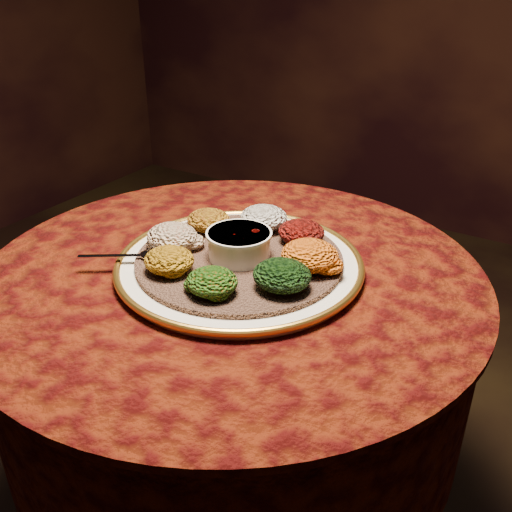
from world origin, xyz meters
The scene contains 13 objects.
table centered at (0.00, 0.00, 0.55)m, with size 0.96×0.96×0.73m.
platter centered at (0.01, 0.01, 0.75)m, with size 0.49×0.49×0.02m.
injera centered at (0.01, 0.01, 0.76)m, with size 0.39×0.39×0.01m, color #885B44.
stew_bowl centered at (0.01, 0.01, 0.79)m, with size 0.12×0.12×0.05m.
spoon centered at (-0.13, -0.09, 0.77)m, with size 0.14×0.10×0.01m.
portion_ayib centered at (-0.01, 0.14, 0.79)m, with size 0.10×0.09×0.05m, color silver.
portion_kitfo centered at (0.09, 0.12, 0.78)m, with size 0.09×0.09×0.04m, color black.
portion_tikil centered at (0.15, 0.04, 0.79)m, with size 0.11×0.10×0.05m, color #B6640F.
portion_gomen centered at (0.14, -0.05, 0.79)m, with size 0.10×0.10×0.05m, color black.
portion_mixveg centered at (0.05, -0.13, 0.78)m, with size 0.09×0.08×0.04m, color #A2460A.
portion_kik centered at (-0.06, -0.11, 0.78)m, with size 0.09×0.09×0.04m, color #A86D0E.
portion_timatim centered at (-0.12, -0.03, 0.79)m, with size 0.10×0.09×0.05m, color maroon.
portion_shiro centered at (-0.10, 0.07, 0.78)m, with size 0.09×0.09×0.04m, color #976512.
Camera 1 is at (0.54, -0.78, 1.27)m, focal length 40.00 mm.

